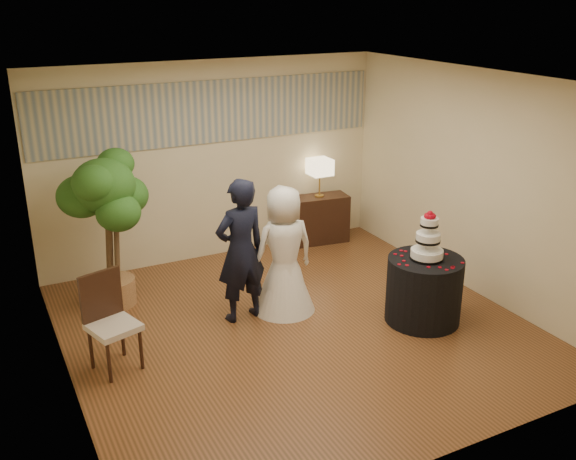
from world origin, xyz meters
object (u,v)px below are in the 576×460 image
wedding_cake (428,235)px  table_lamp (320,178)px  bride (284,250)px  side_chair (113,324)px  console (319,219)px  ficus_tree (108,230)px  cake_table (424,290)px  groom (241,251)px

wedding_cake → table_lamp: size_ratio=1.00×
bride → side_chair: bearing=11.0°
side_chair → table_lamp: bearing=14.1°
console → side_chair: size_ratio=0.86×
bride → console: bride is taller
bride → ficus_tree: ficus_tree is taller
console → ficus_tree: bearing=-160.6°
cake_table → console: (0.18, 2.77, -0.02)m
console → table_lamp: table_lamp is taller
table_lamp → bride: bearing=-130.1°
groom → bride: (0.54, -0.03, -0.08)m
cake_table → table_lamp: table_lamp is taller
groom → console: 2.73m
groom → side_chair: bearing=7.9°
cake_table → table_lamp: 2.85m
console → side_chair: side_chair is taller
groom → side_chair: 1.67m
table_lamp → side_chair: 4.25m
wedding_cake → console: size_ratio=0.66×
bride → table_lamp: size_ratio=2.68×
groom → ficus_tree: 1.65m
wedding_cake → table_lamp: (0.18, 2.77, -0.05)m
groom → bride: 0.55m
ficus_tree → groom: bearing=-39.9°
bride → console: 2.37m
ficus_tree → side_chair: 1.58m
cake_table → table_lamp: (0.18, 2.77, 0.63)m
bride → ficus_tree: bearing=-30.6°
wedding_cake → console: bearing=86.3°
cake_table → ficus_tree: size_ratio=0.45×
bride → ficus_tree: (-1.80, 1.08, 0.20)m
cake_table → console: cake_table is taller
wedding_cake → console: 2.86m
cake_table → side_chair: bearing=170.1°
cake_table → side_chair: (-3.44, 0.60, 0.12)m
wedding_cake → side_chair: bearing=170.1°
groom → cake_table: bearing=144.3°
groom → console: size_ratio=1.96×
bride → side_chair: size_ratio=1.52×
wedding_cake → console: wedding_cake is taller
bride → wedding_cake: 1.68m
wedding_cake → table_lamp: bearing=86.3°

